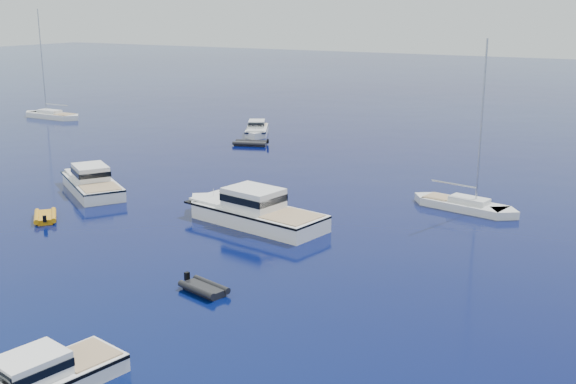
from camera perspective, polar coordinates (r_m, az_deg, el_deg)
motor_cruiser_centre at (r=48.75m, az=-2.98°, el=-2.50°), size 12.64×5.74×3.20m
motor_cruiser_far_l at (r=59.24m, az=-15.61°, el=0.10°), size 10.64×8.37×2.77m
motor_cruiser_horizon at (r=82.56m, az=-2.54°, el=4.69°), size 5.94×8.11×2.08m
sailboat_centre at (r=53.45m, az=14.06°, el=-1.37°), size 8.99×3.80×12.83m
sailboat_far_l at (r=99.81m, az=-18.53°, el=5.70°), size 10.00×2.62×14.69m
tender_yellow at (r=52.21m, az=-19.02°, el=-2.13°), size 3.49×3.40×0.95m
tender_grey_near at (r=37.45m, az=-6.80°, el=-8.06°), size 3.09×2.23×0.95m
tender_grey_far at (r=76.04m, az=-3.04°, el=3.80°), size 4.27×3.17×0.95m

